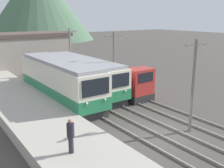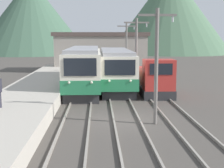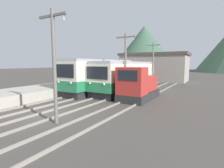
{
  "view_description": "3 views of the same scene",
  "coord_description": "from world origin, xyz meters",
  "px_view_note": "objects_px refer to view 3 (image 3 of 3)",
  "views": [
    {
      "loc": [
        -12.0,
        -10.96,
        7.51
      ],
      "look_at": [
        0.73,
        6.9,
        1.8
      ],
      "focal_mm": 42.0,
      "sensor_mm": 36.0,
      "label": 1
    },
    {
      "loc": [
        -1.38,
        -17.03,
        4.7
      ],
      "look_at": [
        -0.39,
        5.01,
        1.34
      ],
      "focal_mm": 50.0,
      "sensor_mm": 36.0,
      "label": 2
    },
    {
      "loc": [
        9.14,
        -7.3,
        3.34
      ],
      "look_at": [
        0.95,
        6.69,
        1.4
      ],
      "focal_mm": 28.0,
      "sensor_mm": 36.0,
      "label": 3
    }
  ],
  "objects_px": {
    "commuter_train_center": "(126,78)",
    "catenary_mast_mid": "(126,63)",
    "catenary_mast_near": "(54,62)",
    "commuter_train_left": "(102,76)",
    "catenary_mast_far": "(153,63)",
    "shunting_locomotive": "(138,87)"
  },
  "relations": [
    {
      "from": "commuter_train_center",
      "to": "catenary_mast_mid",
      "type": "distance_m",
      "value": 4.1
    },
    {
      "from": "catenary_mast_near",
      "to": "catenary_mast_mid",
      "type": "bearing_deg",
      "value": 90.0
    },
    {
      "from": "catenary_mast_mid",
      "to": "commuter_train_left",
      "type": "bearing_deg",
      "value": 151.79
    },
    {
      "from": "commuter_train_left",
      "to": "catenary_mast_far",
      "type": "distance_m",
      "value": 7.89
    },
    {
      "from": "commuter_train_left",
      "to": "shunting_locomotive",
      "type": "height_order",
      "value": "commuter_train_left"
    },
    {
      "from": "shunting_locomotive",
      "to": "catenary_mast_near",
      "type": "height_order",
      "value": "catenary_mast_near"
    },
    {
      "from": "commuter_train_left",
      "to": "catenary_mast_far",
      "type": "bearing_deg",
      "value": 56.08
    },
    {
      "from": "catenary_mast_mid",
      "to": "catenary_mast_far",
      "type": "xyz_separation_m",
      "value": [
        0.0,
        8.72,
        0.0
      ]
    },
    {
      "from": "shunting_locomotive",
      "to": "catenary_mast_mid",
      "type": "xyz_separation_m",
      "value": [
        -1.49,
        0.36,
        2.18
      ]
    },
    {
      "from": "commuter_train_center",
      "to": "catenary_mast_near",
      "type": "xyz_separation_m",
      "value": [
        1.51,
        -12.12,
        1.74
      ]
    },
    {
      "from": "commuter_train_left",
      "to": "catenary_mast_near",
      "type": "distance_m",
      "value": 11.95
    },
    {
      "from": "catenary_mast_far",
      "to": "catenary_mast_mid",
      "type": "bearing_deg",
      "value": -90.0
    },
    {
      "from": "catenary_mast_near",
      "to": "catenary_mast_far",
      "type": "distance_m",
      "value": 17.44
    },
    {
      "from": "shunting_locomotive",
      "to": "catenary_mast_far",
      "type": "bearing_deg",
      "value": 99.33
    },
    {
      "from": "catenary_mast_mid",
      "to": "commuter_train_center",
      "type": "bearing_deg",
      "value": 113.94
    },
    {
      "from": "commuter_train_left",
      "to": "catenary_mast_near",
      "type": "bearing_deg",
      "value": -68.66
    },
    {
      "from": "catenary_mast_near",
      "to": "catenary_mast_mid",
      "type": "distance_m",
      "value": 8.72
    },
    {
      "from": "commuter_train_left",
      "to": "commuter_train_center",
      "type": "xyz_separation_m",
      "value": [
        2.8,
        1.09,
        -0.09
      ]
    },
    {
      "from": "commuter_train_center",
      "to": "catenary_mast_far",
      "type": "relative_size",
      "value": 1.99
    },
    {
      "from": "commuter_train_left",
      "to": "shunting_locomotive",
      "type": "distance_m",
      "value": 6.41
    },
    {
      "from": "commuter_train_left",
      "to": "commuter_train_center",
      "type": "relative_size",
      "value": 1.01
    },
    {
      "from": "commuter_train_center",
      "to": "catenary_mast_far",
      "type": "height_order",
      "value": "catenary_mast_far"
    }
  ]
}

